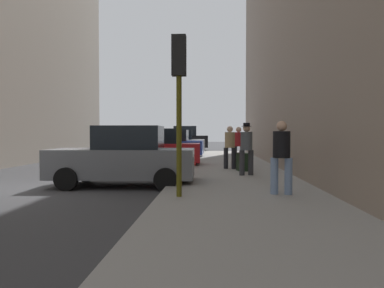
# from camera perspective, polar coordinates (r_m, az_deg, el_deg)

# --- Properties ---
(ground_plane) EXTENTS (120.00, 120.00, 0.00)m
(ground_plane) POSITION_cam_1_polar(r_m,az_deg,el_deg) (11.77, -23.56, -6.17)
(ground_plane) COLOR #38383A
(sidewalk) EXTENTS (4.00, 40.00, 0.15)m
(sidewalk) POSITION_cam_1_polar(r_m,az_deg,el_deg) (10.57, 7.20, -6.52)
(sidewalk) COLOR gray
(sidewalk) RESTS_ON ground_plane
(parked_gray_coupe) EXTENTS (4.23, 2.12, 1.79)m
(parked_gray_coupe) POSITION_cam_1_polar(r_m,az_deg,el_deg) (11.27, -10.27, -2.06)
(parked_gray_coupe) COLOR slate
(parked_gray_coupe) RESTS_ON ground_plane
(parked_red_hatchback) EXTENTS (4.27, 2.19, 1.79)m
(parked_red_hatchback) POSITION_cam_1_polar(r_m,az_deg,el_deg) (17.30, -5.61, -0.77)
(parked_red_hatchback) COLOR #B2191E
(parked_red_hatchback) RESTS_ON ground_plane
(parked_blue_sedan) EXTENTS (4.25, 2.16, 1.79)m
(parked_blue_sedan) POSITION_cam_1_polar(r_m,az_deg,el_deg) (23.32, -3.39, -0.15)
(parked_blue_sedan) COLOR navy
(parked_blue_sedan) RESTS_ON ground_plane
(parked_silver_sedan) EXTENTS (4.26, 2.18, 1.79)m
(parked_silver_sedan) POSITION_cam_1_polar(r_m,az_deg,el_deg) (28.76, -2.18, 0.18)
(parked_silver_sedan) COLOR #B7BABF
(parked_silver_sedan) RESTS_ON ground_plane
(parked_black_suv) EXTENTS (4.65, 2.17, 2.25)m
(parked_black_suv) POSITION_cam_1_polar(r_m,az_deg,el_deg) (34.76, -1.30, 0.73)
(parked_black_suv) COLOR black
(parked_black_suv) RESTS_ON ground_plane
(fire_hydrant) EXTENTS (0.42, 0.22, 0.70)m
(fire_hydrant) POSITION_cam_1_polar(r_m,az_deg,el_deg) (13.64, -0.30, -2.88)
(fire_hydrant) COLOR red
(fire_hydrant) RESTS_ON sidewalk
(traffic_light) EXTENTS (0.32, 0.32, 3.60)m
(traffic_light) POSITION_cam_1_polar(r_m,az_deg,el_deg) (8.46, -1.99, 9.71)
(traffic_light) COLOR #514C0F
(traffic_light) RESTS_ON sidewalk
(pedestrian_in_tan_coat) EXTENTS (0.53, 0.49, 1.71)m
(pedestrian_in_tan_coat) POSITION_cam_1_polar(r_m,az_deg,el_deg) (15.04, 5.79, -0.16)
(pedestrian_in_tan_coat) COLOR black
(pedestrian_in_tan_coat) RESTS_ON sidewalk
(pedestrian_with_beanie) EXTENTS (0.53, 0.49, 1.78)m
(pedestrian_with_beanie) POSITION_cam_1_polar(r_m,az_deg,el_deg) (12.82, 8.30, -0.33)
(pedestrian_with_beanie) COLOR #333338
(pedestrian_with_beanie) RESTS_ON sidewalk
(pedestrian_in_red_jacket) EXTENTS (0.52, 0.44, 1.71)m
(pedestrian_in_red_jacket) POSITION_cam_1_polar(r_m,az_deg,el_deg) (16.72, 7.11, 0.02)
(pedestrian_in_red_jacket) COLOR black
(pedestrian_in_red_jacket) RESTS_ON sidewalk
(pedestrian_in_jeans) EXTENTS (0.52, 0.45, 1.71)m
(pedestrian_in_jeans) POSITION_cam_1_polar(r_m,az_deg,el_deg) (8.93, 13.48, -1.40)
(pedestrian_in_jeans) COLOR #728CB2
(pedestrian_in_jeans) RESTS_ON sidewalk
(rolling_suitcase) EXTENTS (0.46, 0.62, 1.04)m
(rolling_suitcase) POSITION_cam_1_polar(r_m,az_deg,el_deg) (14.31, 7.69, -2.71)
(rolling_suitcase) COLOR black
(rolling_suitcase) RESTS_ON sidewalk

